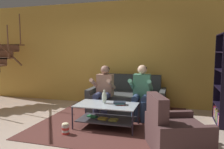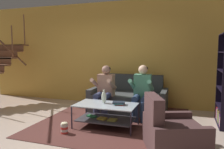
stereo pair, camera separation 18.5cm
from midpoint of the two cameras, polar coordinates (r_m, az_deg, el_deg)
The scene contains 11 objects.
ground at distance 4.28m, azimuth -11.02°, elevation -14.82°, with size 16.80×16.80×0.00m, color #C4AE9E.
back_partition at distance 6.28m, azimuth -0.94°, elevation 5.50°, with size 8.40×0.12×2.90m, color gold.
couch at distance 5.64m, azimuth 3.05°, elevation -6.44°, with size 1.90×0.98×0.90m.
person_seated_left at distance 5.15m, azimuth -3.22°, elevation -3.62°, with size 0.50×0.58×1.18m.
person_seated_right at distance 4.93m, azimuth 6.59°, elevation -3.93°, with size 0.50×0.58×1.21m.
coffee_table at distance 4.42m, azimuth -2.71°, elevation -9.78°, with size 1.21×0.68×0.47m.
area_rug at distance 4.99m, azimuth 0.16°, elevation -11.56°, with size 3.06×3.29×0.01m.
vase at distance 4.46m, azimuth -3.21°, elevation -5.89°, with size 0.10×0.10×0.27m.
book_stack at distance 4.34m, azimuth 0.84°, elevation -7.45°, with size 0.27×0.21×0.06m.
armchair at distance 3.58m, azimuth 14.53°, elevation -14.48°, with size 1.07×1.11×0.86m.
popcorn_tub at distance 4.22m, azimuth -13.31°, elevation -13.59°, with size 0.13×0.13×0.22m.
Camera 1 is at (1.77, -3.57, 1.52)m, focal length 35.00 mm.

